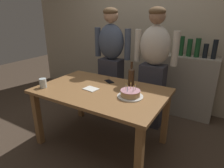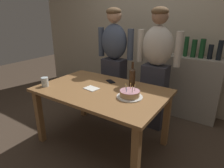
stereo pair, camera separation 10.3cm
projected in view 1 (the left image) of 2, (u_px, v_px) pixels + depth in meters
The scene contains 11 objects.
ground_plane at pixel (102, 142), 2.52m from camera, with size 10.00×10.00×0.00m, color #47382B.
back_wall at pixel (151, 30), 3.32m from camera, with size 5.20×0.10×2.60m, color tan.
dining_table at pixel (101, 97), 2.30m from camera, with size 1.50×0.96×0.74m.
birthday_cake at pixel (130, 94), 2.05m from camera, with size 0.28×0.28×0.15m.
water_glass_near at pixel (43, 83), 2.31m from camera, with size 0.08×0.08×0.11m, color silver.
wine_bottle at pixel (131, 76), 2.34m from camera, with size 0.07×0.07×0.30m.
cell_phone at pixel (109, 81), 2.52m from camera, with size 0.14×0.07×0.01m, color black.
napkin_stack at pixel (91, 89), 2.27m from camera, with size 0.17×0.13×0.01m, color white.
person_man_bearded at pixel (111, 62), 2.98m from camera, with size 0.61×0.27×1.66m.
person_woman_cardigan at pixel (153, 68), 2.65m from camera, with size 0.61×0.27×1.66m.
shelf_cabinet at pixel (188, 86), 3.06m from camera, with size 0.79×0.30×1.26m.
Camera 1 is at (1.19, -1.74, 1.58)m, focal length 31.01 mm.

